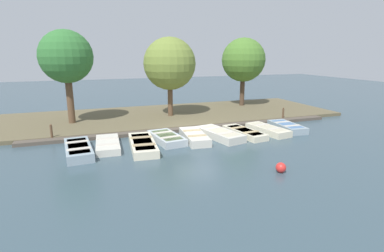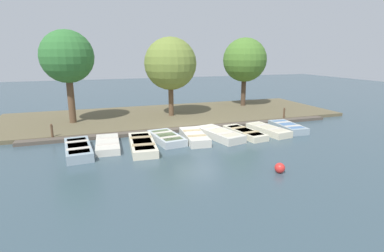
{
  "view_description": "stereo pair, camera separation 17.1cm",
  "coord_description": "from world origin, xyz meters",
  "px_view_note": "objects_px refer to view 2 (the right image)",
  "views": [
    {
      "loc": [
        16.01,
        -6.0,
        4.61
      ],
      "look_at": [
        0.8,
        -0.56,
        0.65
      ],
      "focal_mm": 28.0,
      "sensor_mm": 36.0,
      "label": 1
    },
    {
      "loc": [
        16.07,
        -5.84,
        4.61
      ],
      "look_at": [
        0.8,
        -0.56,
        0.65
      ],
      "focal_mm": 28.0,
      "sensor_mm": 36.0,
      "label": 2
    }
  ],
  "objects_px": {
    "rowboat_6": "(245,133)",
    "mooring_post_near": "(52,132)",
    "rowboat_5": "(219,134)",
    "rowboat_1": "(108,144)",
    "rowboat_4": "(194,136)",
    "park_tree_left": "(170,64)",
    "mooring_post_far": "(284,114)",
    "rowboat_3": "(167,138)",
    "park_tree_far_left": "(67,57)",
    "park_tree_center": "(245,60)",
    "buoy": "(280,168)",
    "rowboat_0": "(78,149)",
    "rowboat_7": "(268,130)",
    "rowboat_8": "(288,127)",
    "rowboat_2": "(142,144)"
  },
  "relations": [
    {
      "from": "rowboat_1",
      "to": "rowboat_6",
      "type": "distance_m",
      "value": 7.56
    },
    {
      "from": "mooring_post_far",
      "to": "park_tree_left",
      "type": "height_order",
      "value": "park_tree_left"
    },
    {
      "from": "rowboat_0",
      "to": "park_tree_left",
      "type": "height_order",
      "value": "park_tree_left"
    },
    {
      "from": "rowboat_6",
      "to": "mooring_post_far",
      "type": "relative_size",
      "value": 3.4
    },
    {
      "from": "rowboat_6",
      "to": "mooring_post_near",
      "type": "height_order",
      "value": "mooring_post_near"
    },
    {
      "from": "mooring_post_far",
      "to": "rowboat_3",
      "type": "bearing_deg",
      "value": -76.58
    },
    {
      "from": "rowboat_5",
      "to": "buoy",
      "type": "relative_size",
      "value": 8.23
    },
    {
      "from": "rowboat_3",
      "to": "rowboat_6",
      "type": "bearing_deg",
      "value": 77.67
    },
    {
      "from": "rowboat_3",
      "to": "rowboat_4",
      "type": "bearing_deg",
      "value": 70.42
    },
    {
      "from": "park_tree_center",
      "to": "rowboat_0",
      "type": "bearing_deg",
      "value": -58.09
    },
    {
      "from": "rowboat_1",
      "to": "rowboat_7",
      "type": "xyz_separation_m",
      "value": [
        0.22,
        9.14,
        0.02
      ]
    },
    {
      "from": "rowboat_3",
      "to": "rowboat_8",
      "type": "relative_size",
      "value": 1.04
    },
    {
      "from": "rowboat_0",
      "to": "rowboat_3",
      "type": "relative_size",
      "value": 1.11
    },
    {
      "from": "rowboat_1",
      "to": "rowboat_4",
      "type": "relative_size",
      "value": 0.95
    },
    {
      "from": "rowboat_8",
      "to": "mooring_post_far",
      "type": "xyz_separation_m",
      "value": [
        -2.24,
        1.33,
        0.27
      ]
    },
    {
      "from": "rowboat_1",
      "to": "park_tree_center",
      "type": "bearing_deg",
      "value": 126.19
    },
    {
      "from": "rowboat_1",
      "to": "park_tree_far_left",
      "type": "height_order",
      "value": "park_tree_far_left"
    },
    {
      "from": "rowboat_4",
      "to": "rowboat_1",
      "type": "bearing_deg",
      "value": -87.61
    },
    {
      "from": "park_tree_far_left",
      "to": "park_tree_center",
      "type": "distance_m",
      "value": 13.71
    },
    {
      "from": "rowboat_8",
      "to": "park_tree_center",
      "type": "distance_m",
      "value": 8.66
    },
    {
      "from": "rowboat_2",
      "to": "rowboat_4",
      "type": "relative_size",
      "value": 1.17
    },
    {
      "from": "rowboat_5",
      "to": "mooring_post_far",
      "type": "bearing_deg",
      "value": 99.72
    },
    {
      "from": "rowboat_7",
      "to": "mooring_post_near",
      "type": "bearing_deg",
      "value": -110.45
    },
    {
      "from": "rowboat_6",
      "to": "park_tree_far_left",
      "type": "bearing_deg",
      "value": -129.42
    },
    {
      "from": "rowboat_7",
      "to": "buoy",
      "type": "xyz_separation_m",
      "value": [
        5.36,
        -2.94,
        0.01
      ]
    },
    {
      "from": "mooring_post_near",
      "to": "rowboat_8",
      "type": "bearing_deg",
      "value": 80.5
    },
    {
      "from": "rowboat_5",
      "to": "park_tree_center",
      "type": "height_order",
      "value": "park_tree_center"
    },
    {
      "from": "rowboat_4",
      "to": "rowboat_5",
      "type": "height_order",
      "value": "rowboat_5"
    },
    {
      "from": "rowboat_2",
      "to": "rowboat_8",
      "type": "xyz_separation_m",
      "value": [
        -0.66,
        9.02,
        0.0
      ]
    },
    {
      "from": "rowboat_7",
      "to": "park_tree_center",
      "type": "height_order",
      "value": "park_tree_center"
    },
    {
      "from": "rowboat_6",
      "to": "buoy",
      "type": "xyz_separation_m",
      "value": [
        5.31,
        -1.36,
        0.03
      ]
    },
    {
      "from": "rowboat_5",
      "to": "rowboat_6",
      "type": "distance_m",
      "value": 1.55
    },
    {
      "from": "mooring_post_far",
      "to": "rowboat_5",
      "type": "bearing_deg",
      "value": -67.77
    },
    {
      "from": "rowboat_4",
      "to": "park_tree_left",
      "type": "distance_m",
      "value": 6.85
    },
    {
      "from": "rowboat_3",
      "to": "rowboat_5",
      "type": "distance_m",
      "value": 2.97
    },
    {
      "from": "rowboat_1",
      "to": "rowboat_7",
      "type": "bearing_deg",
      "value": 91.66
    },
    {
      "from": "rowboat_4",
      "to": "park_tree_left",
      "type": "xyz_separation_m",
      "value": [
        -5.79,
        0.29,
        3.65
      ]
    },
    {
      "from": "mooring_post_near",
      "to": "park_tree_left",
      "type": "height_order",
      "value": "park_tree_left"
    },
    {
      "from": "buoy",
      "to": "rowboat_0",
      "type": "bearing_deg",
      "value": -123.92
    },
    {
      "from": "mooring_post_near",
      "to": "mooring_post_far",
      "type": "relative_size",
      "value": 1.0
    },
    {
      "from": "rowboat_3",
      "to": "rowboat_4",
      "type": "height_order",
      "value": "rowboat_4"
    },
    {
      "from": "rowboat_4",
      "to": "rowboat_8",
      "type": "relative_size",
      "value": 1.11
    },
    {
      "from": "rowboat_1",
      "to": "park_tree_left",
      "type": "height_order",
      "value": "park_tree_left"
    },
    {
      "from": "rowboat_5",
      "to": "rowboat_1",
      "type": "bearing_deg",
      "value": -104.7
    },
    {
      "from": "rowboat_2",
      "to": "rowboat_7",
      "type": "height_order",
      "value": "rowboat_2"
    },
    {
      "from": "mooring_post_near",
      "to": "mooring_post_far",
      "type": "height_order",
      "value": "same"
    },
    {
      "from": "rowboat_5",
      "to": "rowboat_6",
      "type": "relative_size",
      "value": 1.06
    },
    {
      "from": "rowboat_4",
      "to": "buoy",
      "type": "bearing_deg",
      "value": 22.64
    },
    {
      "from": "rowboat_1",
      "to": "mooring_post_near",
      "type": "distance_m",
      "value": 3.51
    },
    {
      "from": "rowboat_7",
      "to": "mooring_post_far",
      "type": "relative_size",
      "value": 3.23
    }
  ]
}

